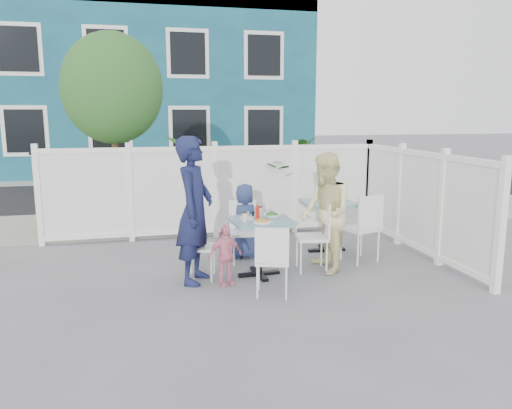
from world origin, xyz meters
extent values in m
plane|color=slate|center=(0.00, 0.00, 0.00)|extent=(80.00, 80.00, 0.00)
cube|color=gray|center=(0.00, 3.80, 0.01)|extent=(24.00, 2.60, 0.01)
cube|color=black|center=(0.00, 7.50, 0.00)|extent=(24.00, 5.00, 0.01)
cube|color=gray|center=(0.00, 10.60, 0.01)|extent=(24.00, 1.60, 0.01)
cube|color=navy|center=(-0.50, 14.00, 3.00)|extent=(11.00, 6.00, 6.00)
cube|color=black|center=(-3.00, 11.02, 1.60)|extent=(1.20, 0.04, 1.40)
cube|color=black|center=(1.00, 11.02, 1.60)|extent=(1.20, 0.04, 1.40)
cube|color=black|center=(-3.00, 11.02, 4.10)|extent=(1.20, 0.04, 1.40)
cube|color=black|center=(1.00, 11.02, 4.10)|extent=(1.20, 0.04, 1.40)
cube|color=white|center=(0.10, 2.40, 0.82)|extent=(5.80, 0.04, 1.40)
cube|color=white|center=(0.10, 2.40, 1.56)|extent=(5.86, 0.08, 0.08)
cube|color=white|center=(0.10, 2.40, 0.06)|extent=(5.86, 0.08, 0.12)
cube|color=white|center=(3.00, 0.60, 0.82)|extent=(0.04, 3.60, 1.40)
cube|color=white|center=(3.00, 0.60, 1.56)|extent=(0.08, 3.66, 0.08)
cube|color=white|center=(3.00, 0.60, 0.06)|extent=(0.08, 3.66, 0.12)
cylinder|color=#382316|center=(-1.60, 3.30, 1.20)|extent=(0.12, 0.12, 2.40)
ellipsoid|color=#295522|center=(-1.60, 3.30, 2.60)|extent=(1.80, 1.62, 1.98)
cube|color=yellow|center=(-2.73, 4.00, 0.70)|extent=(0.82, 0.64, 1.39)
imported|color=#295522|center=(-0.33, 3.10, 0.88)|extent=(1.00, 1.00, 1.76)
imported|color=#295522|center=(1.33, 3.00, 0.85)|extent=(2.01, 2.02, 1.70)
cube|color=teal|center=(0.35, 0.11, 0.75)|extent=(0.79, 0.79, 0.04)
cylinder|color=black|center=(0.35, 0.11, 0.38)|extent=(0.08, 0.08, 0.71)
cube|color=black|center=(0.35, 0.11, 0.02)|extent=(0.58, 0.13, 0.04)
cube|color=black|center=(0.35, 0.11, 0.02)|extent=(0.13, 0.58, 0.04)
cube|color=teal|center=(1.67, 1.03, 0.78)|extent=(0.79, 0.79, 0.04)
cylinder|color=black|center=(1.67, 1.03, 0.39)|extent=(0.09, 0.09, 0.74)
cube|color=black|center=(1.67, 1.03, 0.02)|extent=(0.60, 0.11, 0.04)
cube|color=black|center=(1.67, 1.03, 0.02)|extent=(0.11, 0.60, 0.04)
cube|color=white|center=(-0.43, 0.18, 0.42)|extent=(0.46, 0.47, 0.04)
cube|color=white|center=(-0.60, 0.23, 0.65)|extent=(0.12, 0.39, 0.42)
cylinder|color=white|center=(-0.23, 0.31, 0.21)|extent=(0.02, 0.02, 0.42)
cylinder|color=white|center=(-0.31, -0.02, 0.21)|extent=(0.02, 0.02, 0.42)
cylinder|color=white|center=(-0.54, 0.39, 0.21)|extent=(0.02, 0.02, 0.42)
cylinder|color=white|center=(-0.62, 0.06, 0.21)|extent=(0.02, 0.02, 0.42)
cube|color=white|center=(1.12, 0.18, 0.47)|extent=(0.48, 0.50, 0.04)
cube|color=white|center=(1.31, 0.14, 0.73)|extent=(0.10, 0.43, 0.47)
cylinder|color=white|center=(0.91, 0.02, 0.23)|extent=(0.02, 0.02, 0.47)
cylinder|color=white|center=(0.97, 0.39, 0.23)|extent=(0.02, 0.02, 0.47)
cylinder|color=white|center=(1.26, -0.04, 0.23)|extent=(0.02, 0.02, 0.47)
cylinder|color=white|center=(1.32, 0.33, 0.23)|extent=(0.02, 0.02, 0.47)
cube|color=white|center=(0.28, 0.77, 0.43)|extent=(0.43, 0.41, 0.04)
cube|color=white|center=(0.30, 0.96, 0.68)|extent=(0.41, 0.06, 0.43)
cylinder|color=white|center=(0.45, 0.60, 0.22)|extent=(0.02, 0.02, 0.43)
cylinder|color=white|center=(0.10, 0.62, 0.22)|extent=(0.02, 0.02, 0.43)
cylinder|color=white|center=(0.47, 0.92, 0.22)|extent=(0.02, 0.02, 0.43)
cylinder|color=white|center=(0.12, 0.95, 0.22)|extent=(0.02, 0.02, 0.43)
cube|color=white|center=(0.34, -0.64, 0.42)|extent=(0.49, 0.48, 0.04)
cube|color=white|center=(0.29, -0.81, 0.66)|extent=(0.39, 0.14, 0.42)
cylinder|color=white|center=(0.22, -0.43, 0.21)|extent=(0.02, 0.02, 0.42)
cylinder|color=white|center=(0.55, -0.53, 0.21)|extent=(0.02, 0.02, 0.42)
cylinder|color=white|center=(0.13, -0.74, 0.21)|extent=(0.02, 0.02, 0.42)
cylinder|color=white|center=(0.45, -0.84, 0.21)|extent=(0.02, 0.02, 0.42)
cube|color=white|center=(1.96, 0.43, 0.49)|extent=(0.57, 0.55, 0.04)
cube|color=white|center=(2.02, 0.23, 0.76)|extent=(0.45, 0.17, 0.49)
cylinder|color=white|center=(1.71, 0.55, 0.25)|extent=(0.03, 0.03, 0.49)
cylinder|color=white|center=(2.09, 0.67, 0.25)|extent=(0.03, 0.03, 0.49)
cylinder|color=white|center=(1.82, 0.20, 0.25)|extent=(0.03, 0.03, 0.49)
cylinder|color=white|center=(2.20, 0.31, 0.25)|extent=(0.03, 0.03, 0.49)
imported|color=#151A40|center=(-0.51, 0.06, 0.94)|extent=(0.69, 0.81, 1.89)
imported|color=#E0CF4E|center=(1.28, 0.08, 0.82)|extent=(0.63, 0.81, 1.65)
imported|color=navy|center=(0.34, 0.99, 0.57)|extent=(0.59, 0.43, 1.13)
imported|color=pink|center=(-0.16, -0.16, 0.39)|extent=(0.49, 0.31, 0.78)
cylinder|color=white|center=(0.35, -0.08, 0.78)|extent=(0.24, 0.24, 0.01)
cylinder|color=white|center=(0.20, 0.20, 0.78)|extent=(0.20, 0.20, 0.01)
imported|color=white|center=(0.54, 0.15, 0.80)|extent=(0.23, 0.23, 0.06)
cylinder|color=beige|center=(0.14, 0.06, 0.83)|extent=(0.07, 0.07, 0.11)
cylinder|color=beige|center=(0.40, 0.30, 0.84)|extent=(0.08, 0.08, 0.13)
cylinder|color=#B31E11|center=(0.33, 0.14, 0.86)|extent=(0.05, 0.05, 0.17)
cylinder|color=white|center=(0.25, 0.33, 0.81)|extent=(0.03, 0.03, 0.07)
cylinder|color=black|center=(0.32, 0.34, 0.81)|extent=(0.03, 0.03, 0.06)
camera|label=1|loc=(-1.14, -6.18, 2.17)|focal=35.00mm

